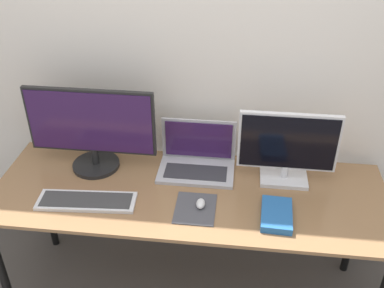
{
  "coord_description": "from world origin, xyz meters",
  "views": [
    {
      "loc": [
        0.21,
        -1.32,
        2.04
      ],
      "look_at": [
        0.01,
        0.4,
        0.93
      ],
      "focal_mm": 42.0,
      "sensor_mm": 36.0,
      "label": 1
    }
  ],
  "objects": [
    {
      "name": "mousepad",
      "position": [
        0.04,
        0.2,
        0.72
      ],
      "size": [
        0.18,
        0.22,
        0.0
      ],
      "color": "#47474C",
      "rests_on": "desk"
    },
    {
      "name": "keyboard",
      "position": [
        -0.45,
        0.19,
        0.73
      ],
      "size": [
        0.46,
        0.17,
        0.02
      ],
      "color": "silver",
      "rests_on": "desk"
    },
    {
      "name": "wall_back",
      "position": [
        0.0,
        0.72,
        1.25
      ],
      "size": [
        7.0,
        0.05,
        2.5
      ],
      "color": "silver",
      "rests_on": "ground_plane"
    },
    {
      "name": "desk",
      "position": [
        0.0,
        0.33,
        0.64
      ],
      "size": [
        1.86,
        0.65,
        0.72
      ],
      "color": "olive",
      "rests_on": "ground_plane"
    },
    {
      "name": "monitor_right",
      "position": [
        0.45,
        0.47,
        0.9
      ],
      "size": [
        0.46,
        0.16,
        0.36
      ],
      "color": "silver",
      "rests_on": "desk"
    },
    {
      "name": "laptop",
      "position": [
        0.02,
        0.52,
        0.78
      ],
      "size": [
        0.37,
        0.24,
        0.24
      ],
      "color": "#ADADB2",
      "rests_on": "desk"
    },
    {
      "name": "book",
      "position": [
        0.4,
        0.19,
        0.73
      ],
      "size": [
        0.14,
        0.22,
        0.03
      ],
      "color": "#235B9E",
      "rests_on": "desk"
    },
    {
      "name": "monitor_left",
      "position": [
        -0.49,
        0.47,
        0.94
      ],
      "size": [
        0.63,
        0.24,
        0.43
      ],
      "color": "black",
      "rests_on": "desk"
    },
    {
      "name": "mouse",
      "position": [
        0.07,
        0.22,
        0.74
      ],
      "size": [
        0.04,
        0.06,
        0.03
      ],
      "color": "silver",
      "rests_on": "mousepad"
    }
  ]
}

